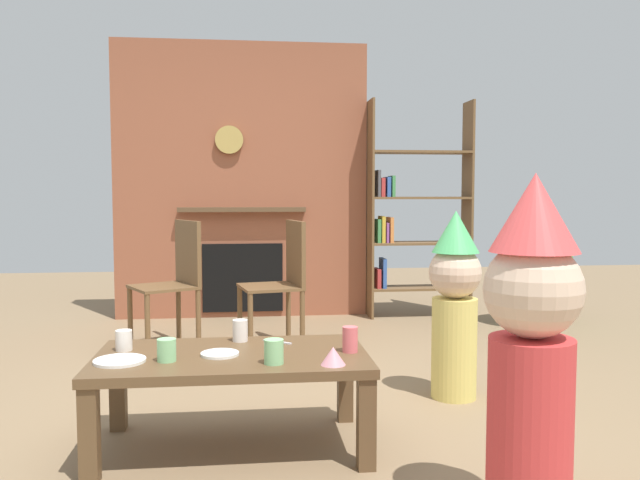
% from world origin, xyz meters
% --- Properties ---
extents(ground_plane, '(12.00, 12.00, 0.00)m').
position_xyz_m(ground_plane, '(0.00, 0.00, 0.00)').
color(ground_plane, '#846B4C').
extents(brick_fireplace_feature, '(2.20, 0.28, 2.40)m').
position_xyz_m(brick_fireplace_feature, '(-0.29, 2.60, 1.19)').
color(brick_fireplace_feature, '#935138').
rests_on(brick_fireplace_feature, ground_plane).
extents(bookshelf, '(0.90, 0.28, 1.90)m').
position_xyz_m(bookshelf, '(1.19, 2.40, 0.88)').
color(bookshelf, brown).
rests_on(bookshelf, ground_plane).
extents(coffee_table, '(1.15, 0.64, 0.41)m').
position_xyz_m(coffee_table, '(-0.32, -0.44, 0.35)').
color(coffee_table, brown).
rests_on(coffee_table, ground_plane).
extents(paper_cup_near_left, '(0.08, 0.08, 0.10)m').
position_xyz_m(paper_cup_near_left, '(-0.15, -0.62, 0.46)').
color(paper_cup_near_left, '#8CD18C').
rests_on(paper_cup_near_left, coffee_table).
extents(paper_cup_near_right, '(0.08, 0.08, 0.09)m').
position_xyz_m(paper_cup_near_right, '(-0.58, -0.53, 0.46)').
color(paper_cup_near_right, '#8CD18C').
rests_on(paper_cup_near_right, coffee_table).
extents(paper_cup_center, '(0.07, 0.07, 0.10)m').
position_xyz_m(paper_cup_center, '(-0.29, -0.21, 0.46)').
color(paper_cup_center, silver).
rests_on(paper_cup_center, coffee_table).
extents(paper_cup_far_left, '(0.07, 0.07, 0.11)m').
position_xyz_m(paper_cup_far_left, '(0.18, -0.47, 0.47)').
color(paper_cup_far_left, '#E5666B').
rests_on(paper_cup_far_left, coffee_table).
extents(paper_cup_far_right, '(0.07, 0.07, 0.09)m').
position_xyz_m(paper_cup_far_right, '(-0.79, -0.33, 0.46)').
color(paper_cup_far_right, silver).
rests_on(paper_cup_far_right, coffee_table).
extents(paper_plate_front, '(0.21, 0.21, 0.01)m').
position_xyz_m(paper_plate_front, '(-0.77, -0.52, 0.42)').
color(paper_plate_front, white).
rests_on(paper_plate_front, coffee_table).
extents(paper_plate_rear, '(0.16, 0.16, 0.01)m').
position_xyz_m(paper_plate_rear, '(-0.37, -0.46, 0.42)').
color(paper_plate_rear, white).
rests_on(paper_plate_rear, coffee_table).
extents(birthday_cake_slice, '(0.10, 0.10, 0.07)m').
position_xyz_m(birthday_cake_slice, '(0.08, -0.66, 0.45)').
color(birthday_cake_slice, pink).
rests_on(birthday_cake_slice, coffee_table).
extents(table_fork, '(0.13, 0.10, 0.01)m').
position_xyz_m(table_fork, '(-0.12, -0.25, 0.41)').
color(table_fork, silver).
rests_on(table_fork, coffee_table).
extents(child_with_cone_hat, '(0.32, 0.32, 1.16)m').
position_xyz_m(child_with_cone_hat, '(0.67, -1.17, 0.61)').
color(child_with_cone_hat, '#D13838').
rests_on(child_with_cone_hat, ground_plane).
extents(child_in_pink, '(0.28, 0.28, 1.00)m').
position_xyz_m(child_in_pink, '(0.84, 0.12, 0.53)').
color(child_in_pink, '#E0CC66').
rests_on(child_in_pink, ground_plane).
extents(dining_chair_left, '(0.54, 0.54, 0.90)m').
position_xyz_m(dining_chair_left, '(-0.75, 1.42, 0.51)').
color(dining_chair_left, brown).
rests_on(dining_chair_left, ground_plane).
extents(dining_chair_middle, '(0.47, 0.47, 0.90)m').
position_xyz_m(dining_chair_middle, '(-0.01, 1.32, 0.51)').
color(dining_chair_middle, brown).
rests_on(dining_chair_middle, ground_plane).
extents(potted_plant_tall, '(0.58, 0.58, 0.78)m').
position_xyz_m(potted_plant_tall, '(2.12, 1.89, 0.46)').
color(potted_plant_tall, '#4C5660').
rests_on(potted_plant_tall, ground_plane).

